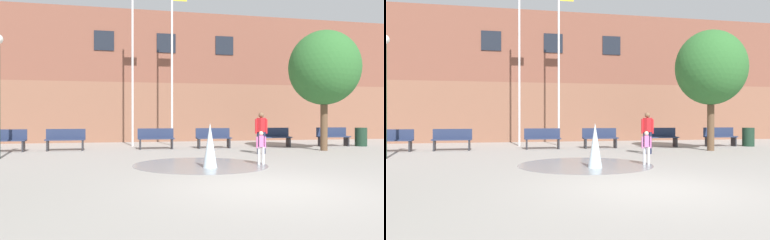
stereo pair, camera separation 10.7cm
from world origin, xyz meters
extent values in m
plane|color=gray|center=(0.00, 0.00, 0.00)|extent=(100.00, 100.00, 0.00)
cube|color=brown|center=(0.00, 17.64, 1.70)|extent=(36.00, 6.00, 3.41)
cube|color=brown|center=(0.00, 17.64, 5.49)|extent=(36.00, 6.00, 4.17)
cube|color=#1E232D|center=(-3.50, 14.62, 5.70)|extent=(1.10, 0.06, 1.10)
cube|color=#1E232D|center=(0.00, 14.62, 5.70)|extent=(1.10, 0.06, 1.10)
cube|color=#1E232D|center=(3.50, 14.62, 5.70)|extent=(1.10, 0.06, 1.10)
cylinder|color=gray|center=(-0.49, 3.80, 0.00)|extent=(3.94, 3.94, 0.01)
cone|color=silver|center=(-0.37, 3.13, 0.62)|extent=(0.40, 0.40, 1.24)
cube|color=#28282D|center=(-6.57, 9.40, 0.22)|extent=(0.06, 0.40, 0.44)
cube|color=#232D4C|center=(-7.27, 9.40, 0.47)|extent=(1.60, 0.44, 0.05)
cube|color=#232D4C|center=(-7.27, 9.60, 0.70)|extent=(1.60, 0.04, 0.42)
cube|color=#28282D|center=(-5.66, 9.54, 0.22)|extent=(0.06, 0.40, 0.44)
cube|color=#28282D|center=(-4.26, 9.54, 0.22)|extent=(0.06, 0.40, 0.44)
cube|color=#232D4C|center=(-4.96, 9.54, 0.47)|extent=(1.60, 0.44, 0.05)
cube|color=#232D4C|center=(-4.96, 9.74, 0.70)|extent=(1.60, 0.04, 0.42)
cube|color=#28282D|center=(-1.84, 9.56, 0.22)|extent=(0.06, 0.40, 0.44)
cube|color=#28282D|center=(-0.44, 9.56, 0.22)|extent=(0.06, 0.40, 0.44)
cube|color=#232D4C|center=(-1.14, 9.56, 0.47)|extent=(1.60, 0.44, 0.05)
cube|color=#232D4C|center=(-1.14, 9.76, 0.70)|extent=(1.60, 0.04, 0.42)
cube|color=#28282D|center=(0.77, 9.52, 0.22)|extent=(0.06, 0.40, 0.44)
cube|color=#28282D|center=(2.17, 9.52, 0.22)|extent=(0.06, 0.40, 0.44)
cube|color=#232D4C|center=(1.47, 9.52, 0.47)|extent=(1.60, 0.44, 0.05)
cube|color=#232D4C|center=(1.47, 9.72, 0.70)|extent=(1.60, 0.04, 0.42)
cube|color=#28282D|center=(3.74, 9.55, 0.22)|extent=(0.06, 0.40, 0.44)
cube|color=#28282D|center=(5.14, 9.55, 0.22)|extent=(0.06, 0.40, 0.44)
cube|color=#232D4C|center=(4.44, 9.55, 0.47)|extent=(1.60, 0.44, 0.05)
cube|color=#232D4C|center=(4.44, 9.75, 0.70)|extent=(1.60, 0.04, 0.42)
cube|color=#28282D|center=(6.79, 9.50, 0.22)|extent=(0.06, 0.40, 0.44)
cube|color=#28282D|center=(8.19, 9.50, 0.22)|extent=(0.06, 0.40, 0.44)
cube|color=#232D4C|center=(7.49, 9.50, 0.47)|extent=(1.60, 0.44, 0.05)
cube|color=#232D4C|center=(7.49, 9.70, 0.70)|extent=(1.60, 0.04, 0.42)
cylinder|color=silver|center=(1.23, 3.53, 0.26)|extent=(0.07, 0.07, 0.52)
cylinder|color=silver|center=(1.36, 3.53, 0.26)|extent=(0.07, 0.07, 0.52)
cube|color=pink|center=(1.30, 3.53, 0.69)|extent=(0.18, 0.24, 0.33)
sphere|color=beige|center=(1.30, 3.53, 0.92)|extent=(0.13, 0.13, 0.13)
cylinder|color=pink|center=(1.17, 3.53, 0.65)|extent=(0.05, 0.05, 0.34)
cylinder|color=pink|center=(1.43, 3.53, 0.65)|extent=(0.05, 0.05, 0.34)
cylinder|color=#1E233D|center=(2.44, 6.57, 0.42)|extent=(0.12, 0.12, 0.84)
cylinder|color=#1E233D|center=(2.66, 6.57, 0.42)|extent=(0.12, 0.12, 0.84)
cube|color=red|center=(2.55, 6.57, 1.11)|extent=(0.39, 0.35, 0.54)
sphere|color=brown|center=(2.55, 6.57, 1.48)|extent=(0.21, 0.21, 0.21)
cylinder|color=red|center=(2.34, 6.57, 1.05)|extent=(0.08, 0.08, 0.55)
cylinder|color=red|center=(2.76, 6.57, 1.05)|extent=(0.08, 0.08, 0.55)
cylinder|color=silver|center=(-2.07, 11.61, 4.04)|extent=(0.10, 0.10, 8.08)
cylinder|color=silver|center=(-0.12, 11.61, 4.04)|extent=(0.10, 0.10, 8.08)
cylinder|color=#193323|center=(8.84, 9.29, 0.45)|extent=(0.56, 0.56, 0.90)
cylinder|color=brown|center=(5.71, 7.42, 0.97)|extent=(0.29, 0.29, 1.93)
ellipsoid|color=#2D662D|center=(5.71, 7.42, 3.50)|extent=(2.94, 2.94, 3.13)
camera|label=1|loc=(-2.96, -6.85, 1.38)|focal=35.00mm
camera|label=2|loc=(-2.86, -6.87, 1.38)|focal=35.00mm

